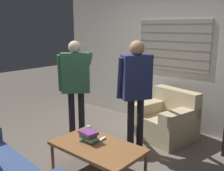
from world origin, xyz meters
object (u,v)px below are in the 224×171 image
object	(u,v)px
person_right_standing	(136,84)
soda_can	(89,130)
book_stack	(89,136)
spare_remote	(102,139)
person_left_standing	(76,79)
coffee_table	(97,148)
armchair_beige	(167,120)

from	to	relation	value
person_right_standing	soda_can	bearing A→B (deg)	-172.31
book_stack	spare_remote	size ratio (longest dim) A/B	1.83
person_left_standing	book_stack	distance (m)	1.12
book_stack	spare_remote	distance (m)	0.19
person_left_standing	coffee_table	bearing A→B (deg)	-76.17
book_stack	spare_remote	xyz separation A→B (m)	(0.10, 0.14, -0.06)
coffee_table	soda_can	xyz separation A→B (m)	(-0.32, 0.17, 0.10)
armchair_beige	person_left_standing	world-z (taller)	person_left_standing
person_left_standing	book_stack	xyz separation A→B (m)	(0.82, -0.54, -0.55)
soda_can	person_left_standing	bearing A→B (deg)	150.04
person_right_standing	soda_can	world-z (taller)	person_right_standing
person_right_standing	spare_remote	distance (m)	0.92
coffee_table	book_stack	bearing A→B (deg)	177.23
coffee_table	soda_can	bearing A→B (deg)	152.36
armchair_beige	soda_can	bearing A→B (deg)	87.42
armchair_beige	soda_can	xyz separation A→B (m)	(-0.39, -1.45, 0.16)
person_left_standing	spare_remote	bearing A→B (deg)	-70.14
armchair_beige	person_left_standing	size ratio (longest dim) A/B	0.63
coffee_table	person_right_standing	xyz separation A→B (m)	(-0.02, 0.82, 0.67)
person_left_standing	spare_remote	world-z (taller)	person_left_standing
book_stack	coffee_table	bearing A→B (deg)	-2.77
spare_remote	person_right_standing	bearing A→B (deg)	79.67
coffee_table	person_left_standing	distance (m)	1.29
person_left_standing	armchair_beige	bearing A→B (deg)	-1.36
person_right_standing	soda_can	xyz separation A→B (m)	(-0.30, -0.66, -0.58)
armchair_beige	book_stack	bearing A→B (deg)	94.35
book_stack	spare_remote	bearing A→B (deg)	55.79
armchair_beige	person_left_standing	bearing A→B (deg)	58.08
book_stack	soda_can	bearing A→B (deg)	135.34
person_left_standing	person_right_standing	size ratio (longest dim) A/B	0.98
person_left_standing	person_right_standing	xyz separation A→B (m)	(0.96, 0.28, 0.02)
coffee_table	person_right_standing	distance (m)	1.06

